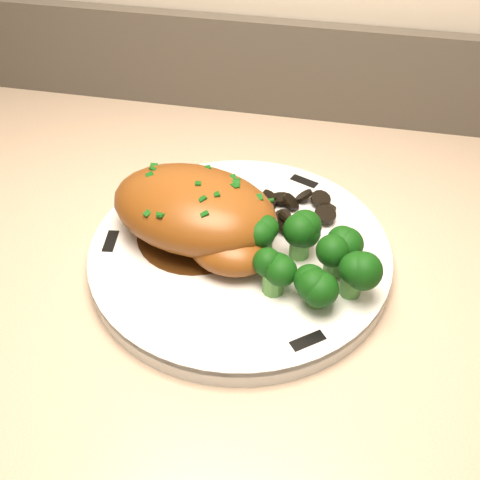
# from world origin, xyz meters

# --- Properties ---
(plate) EXTENTS (0.28, 0.28, 0.02)m
(plate) POSITION_xyz_m (-0.13, 1.71, 0.84)
(plate) COLOR silver
(plate) RESTS_ON counter
(rim_accent_0) EXTENTS (0.03, 0.02, 0.00)m
(rim_accent_0) POSITION_xyz_m (-0.09, 1.82, 0.86)
(rim_accent_0) COLOR black
(rim_accent_0) RESTS_ON plate
(rim_accent_1) EXTENTS (0.01, 0.03, 0.00)m
(rim_accent_1) POSITION_xyz_m (-0.25, 1.69, 0.86)
(rim_accent_1) COLOR black
(rim_accent_1) RESTS_ON plate
(rim_accent_2) EXTENTS (0.03, 0.03, 0.00)m
(rim_accent_2) POSITION_xyz_m (-0.06, 1.61, 0.86)
(rim_accent_2) COLOR black
(rim_accent_2) RESTS_ON plate
(gravy_pool) EXTENTS (0.11, 0.11, 0.00)m
(gravy_pool) POSITION_xyz_m (-0.18, 1.72, 0.86)
(gravy_pool) COLOR #3D200B
(gravy_pool) RESTS_ON plate
(chicken_breast) EXTENTS (0.18, 0.14, 0.06)m
(chicken_breast) POSITION_xyz_m (-0.17, 1.71, 0.88)
(chicken_breast) COLOR brown
(chicken_breast) RESTS_ON plate
(mushroom_pile) EXTENTS (0.09, 0.07, 0.02)m
(mushroom_pile) POSITION_xyz_m (-0.10, 1.76, 0.86)
(mushroom_pile) COLOR black
(mushroom_pile) RESTS_ON plate
(broccoli_florets) EXTENTS (0.11, 0.08, 0.04)m
(broccoli_florets) POSITION_xyz_m (-0.07, 1.68, 0.88)
(broccoli_florets) COLOR #51933E
(broccoli_florets) RESTS_ON plate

